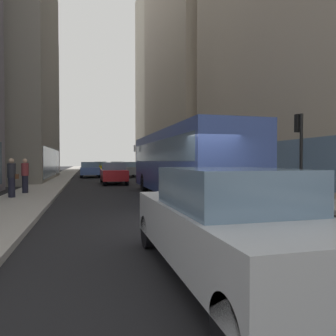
% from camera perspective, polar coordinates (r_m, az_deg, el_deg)
% --- Properties ---
extents(ground_plane, '(120.00, 120.00, 0.00)m').
position_cam_1_polar(ground_plane, '(43.18, -10.44, -1.01)').
color(ground_plane, black).
extents(sidewalk_left, '(2.40, 110.00, 0.15)m').
position_cam_1_polar(sidewalk_left, '(43.14, -18.01, -0.95)').
color(sidewalk_left, '#9E9991').
rests_on(sidewalk_left, ground).
extents(sidewalk_right, '(2.40, 110.00, 0.15)m').
position_cam_1_polar(sidewalk_right, '(43.96, -3.01, -0.85)').
color(sidewalk_right, '#9E9991').
rests_on(sidewalk_right, ground).
extents(building_left_far, '(8.03, 22.84, 29.90)m').
position_cam_1_polar(building_left_far, '(51.23, -24.96, 16.13)').
color(building_left_far, slate).
rests_on(building_left_far, ground).
extents(building_right_mid, '(10.60, 23.22, 33.77)m').
position_cam_1_polar(building_right_mid, '(46.99, 5.18, 20.11)').
color(building_right_mid, '#A0937F').
rests_on(building_right_mid, ground).
extents(building_right_far, '(8.11, 16.69, 38.16)m').
position_cam_1_polar(building_right_far, '(67.84, -1.37, 16.11)').
color(building_right_far, '#B2A893').
rests_on(building_right_far, ground).
extents(transit_bus, '(2.78, 11.53, 3.05)m').
position_cam_1_polar(transit_bus, '(14.76, 2.46, 1.50)').
color(transit_bus, '#33478C').
rests_on(transit_bus, ground).
extents(car_blue_hatchback, '(1.92, 4.41, 1.62)m').
position_cam_1_polar(car_blue_hatchback, '(33.86, -14.04, -0.26)').
color(car_blue_hatchback, '#4C6BB7').
rests_on(car_blue_hatchback, ground).
extents(car_silver_sedan, '(1.71, 4.58, 1.62)m').
position_cam_1_polar(car_silver_sedan, '(4.66, 10.30, -9.88)').
color(car_silver_sedan, '#B7BABF').
rests_on(car_silver_sedan, ground).
extents(car_grey_wagon, '(1.80, 4.17, 1.62)m').
position_cam_1_polar(car_grey_wagon, '(33.99, -7.28, -0.23)').
color(car_grey_wagon, slate).
rests_on(car_grey_wagon, ground).
extents(car_yellow_taxi, '(1.83, 4.49, 1.62)m').
position_cam_1_polar(car_yellow_taxi, '(47.49, -12.27, 0.18)').
color(car_yellow_taxi, yellow).
rests_on(car_yellow_taxi, ground).
extents(car_red_coupe, '(1.76, 4.62, 1.62)m').
position_cam_1_polar(car_red_coupe, '(23.74, -9.93, -0.89)').
color(car_red_coupe, red).
rests_on(car_red_coupe, ground).
extents(car_black_suv, '(1.93, 4.14, 1.62)m').
position_cam_1_polar(car_black_suv, '(47.04, -9.32, 0.19)').
color(car_black_suv, black).
rests_on(car_black_suv, ground).
extents(dalmatian_dog, '(0.22, 0.96, 0.72)m').
position_cam_1_polar(dalmatian_dog, '(10.11, -1.40, -5.59)').
color(dalmatian_dog, white).
rests_on(dalmatian_dog, ground).
extents(pedestrian_with_handbag, '(0.45, 0.34, 1.69)m').
position_cam_1_polar(pedestrian_with_handbag, '(15.12, -26.61, -1.54)').
color(pedestrian_with_handbag, '#1E1E2D').
rests_on(pedestrian_with_handbag, sidewalk_left).
extents(pedestrian_in_coat, '(0.34, 0.34, 1.69)m').
position_cam_1_polar(pedestrian_in_coat, '(16.90, -24.63, -1.24)').
color(pedestrian_in_coat, '#1E1E2D').
rests_on(pedestrian_in_coat, sidewalk_left).
extents(traffic_light_near, '(0.24, 0.41, 3.40)m').
position_cam_1_polar(traffic_light_near, '(13.22, 22.91, 4.28)').
color(traffic_light_near, black).
rests_on(traffic_light_near, sidewalk_right).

